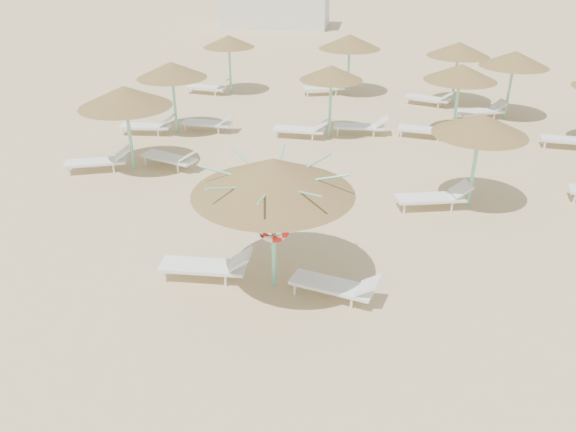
# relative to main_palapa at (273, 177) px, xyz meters

# --- Properties ---
(ground) EXTENTS (120.00, 120.00, 0.00)m
(ground) POSITION_rel_main_palapa_xyz_m (0.02, 0.22, -2.60)
(ground) COLOR tan
(ground) RESTS_ON ground
(main_palapa) EXTENTS (3.34, 3.34, 3.00)m
(main_palapa) POSITION_rel_main_palapa_xyz_m (0.00, 0.00, 0.00)
(main_palapa) COLOR #7EDBB4
(main_palapa) RESTS_ON ground
(lounger_main_a) EXTENTS (2.08, 0.70, 0.75)m
(lounger_main_a) POSITION_rel_main_palapa_xyz_m (-1.48, 0.03, -2.25)
(lounger_main_a) COLOR white
(lounger_main_a) RESTS_ON ground
(lounger_main_b) EXTENTS (1.99, 1.03, 0.69)m
(lounger_main_b) POSITION_rel_main_palapa_xyz_m (1.41, -0.29, -2.27)
(lounger_main_b) COLOR white
(lounger_main_b) RESTS_ON ground
(palapa_field) EXTENTS (19.04, 14.11, 2.72)m
(palapa_field) POSITION_rel_main_palapa_xyz_m (2.56, 10.57, -0.29)
(palapa_field) COLOR #7EDBB4
(palapa_field) RESTS_ON ground
(service_hut) EXTENTS (8.40, 4.40, 3.25)m
(service_hut) POSITION_rel_main_palapa_xyz_m (-5.98, 35.22, -0.96)
(service_hut) COLOR silver
(service_hut) RESTS_ON ground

